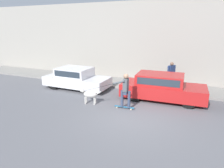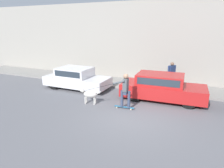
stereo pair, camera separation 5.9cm
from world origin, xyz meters
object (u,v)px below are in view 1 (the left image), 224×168
Objects in this scene: skateboarder at (125,89)px; pedestrian_with_bag at (171,74)px; parked_car_1 at (162,87)px; parked_car_0 at (76,79)px; dog at (90,95)px.

pedestrian_with_bag reaches higher than skateboarder.
pedestrian_with_bag is (0.21, 2.01, 0.31)m from parked_car_1.
dog is at bearing -43.15° from parked_car_0.
pedestrian_with_bag reaches higher than parked_car_1.
parked_car_1 is 2.35m from skateboarder.
parked_car_0 is 2.53× the size of pedestrian_with_bag.
parked_car_1 is (5.25, -0.00, 0.05)m from parked_car_0.
parked_car_0 is 2.86m from dog.
parked_car_0 is at bearing -128.71° from pedestrian_with_bag.
parked_car_0 is 0.94× the size of parked_car_1.
pedestrian_with_bag is at bearing 21.12° from parked_car_0.
parked_car_1 is at bearing -129.12° from skateboarder.
dog is 1.90m from skateboarder.
pedestrian_with_bag is (3.41, 3.99, 0.50)m from dog.
pedestrian_with_bag is (1.57, 3.90, 0.01)m from skateboarder.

